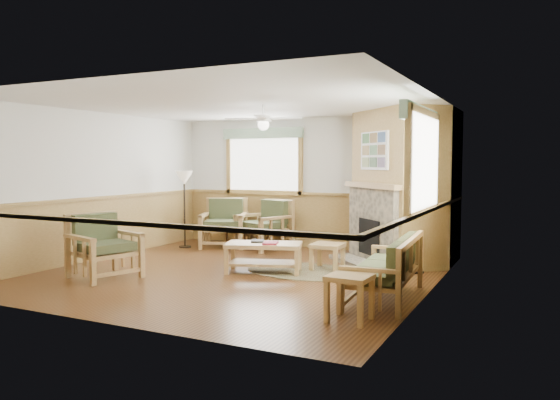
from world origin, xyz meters
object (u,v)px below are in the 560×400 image
at_px(end_table_sofa, 350,298).
at_px(floor_lamp_right, 417,224).
at_px(armchair_back_right, 264,225).
at_px(armchair_left, 104,246).
at_px(sofa, 385,268).
at_px(end_table_chairs, 238,233).
at_px(coffee_table, 264,258).
at_px(footstool, 327,257).
at_px(floor_lamp_left, 185,209).
at_px(armchair_back_left, 224,223).

bearing_deg(end_table_sofa, floor_lamp_right, 88.22).
height_order(armchair_back_right, armchair_left, armchair_back_right).
distance_m(sofa, end_table_sofa, 1.13).
relative_size(armchair_back_right, end_table_chairs, 1.96).
bearing_deg(floor_lamp_right, end_table_sofa, -91.78).
bearing_deg(armchair_left, end_table_sofa, -79.73).
relative_size(armchair_back_right, armchair_left, 1.02).
bearing_deg(floor_lamp_right, armchair_left, -149.48).
distance_m(armchair_left, coffee_table, 2.49).
bearing_deg(end_table_sofa, armchair_left, 172.64).
relative_size(armchair_left, footstool, 1.97).
bearing_deg(armchair_back_right, floor_lamp_left, -138.27).
distance_m(armchair_back_left, footstool, 3.15).
bearing_deg(armchair_back_right, end_table_sofa, -28.74).
distance_m(end_table_chairs, floor_lamp_left, 1.26).
relative_size(armchair_back_left, end_table_sofa, 1.93).
height_order(armchair_back_left, coffee_table, armchair_back_left).
relative_size(end_table_chairs, floor_lamp_right, 0.32).
relative_size(end_table_sofa, floor_lamp_right, 0.33).
bearing_deg(floor_lamp_left, floor_lamp_right, -5.80).
relative_size(armchair_back_right, end_table_sofa, 1.92).
xyz_separation_m(end_table_sofa, floor_lamp_left, (-4.83, 3.54, 0.54)).
xyz_separation_m(sofa, coffee_table, (-2.22, 0.84, -0.17)).
bearing_deg(end_table_sofa, coffee_table, 137.32).
bearing_deg(armchair_left, armchair_back_right, 3.25).
relative_size(end_table_chairs, footstool, 1.03).
relative_size(sofa, floor_lamp_right, 1.12).
relative_size(footstool, floor_lamp_left, 0.31).
height_order(sofa, end_table_sofa, sofa).
distance_m(armchair_back_left, floor_lamp_left, 0.87).
height_order(armchair_back_right, end_table_chairs, armchair_back_right).
distance_m(armchair_back_right, floor_lamp_left, 1.70).
bearing_deg(armchair_back_left, end_table_chairs, 37.89).
bearing_deg(armchair_back_right, end_table_chairs, -171.64).
xyz_separation_m(armchair_left, end_table_chairs, (0.20, 3.73, -0.24)).
xyz_separation_m(coffee_table, floor_lamp_right, (2.22, 1.08, 0.55)).
distance_m(armchair_left, floor_lamp_left, 3.09).
xyz_separation_m(armchair_back_right, footstool, (1.96, -1.45, -0.29)).
bearing_deg(end_table_chairs, coffee_table, -51.58).
height_order(coffee_table, floor_lamp_left, floor_lamp_left).
height_order(armchair_back_left, armchair_back_right, armchair_back_left).
height_order(armchair_left, end_table_sofa, armchair_left).
xyz_separation_m(armchair_back_left, coffee_table, (2.00, -2.00, -0.26)).
bearing_deg(coffee_table, end_table_sofa, -61.88).
bearing_deg(armchair_back_left, end_table_sofa, -66.04).
xyz_separation_m(coffee_table, footstool, (0.84, 0.68, -0.02)).
bearing_deg(floor_lamp_right, armchair_back_left, 167.66).
height_order(sofa, floor_lamp_right, floor_lamp_right).
height_order(coffee_table, floor_lamp_right, floor_lamp_right).
height_order(end_table_sofa, footstool, end_table_sofa).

